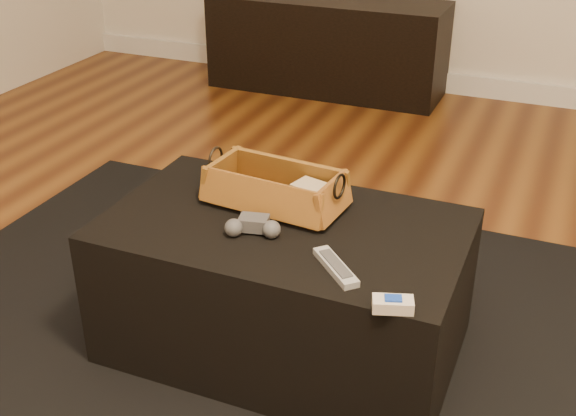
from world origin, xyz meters
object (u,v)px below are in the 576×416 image
at_px(tv_remote, 267,198).
at_px(silver_remote, 336,267).
at_px(wicker_basket, 275,190).
at_px(game_controller, 253,226).
at_px(ottoman, 284,286).
at_px(cream_gadget, 393,304).
at_px(media_cabinet, 327,45).

distance_m(tv_remote, silver_remote, 0.39).
bearing_deg(wicker_basket, game_controller, -85.45).
bearing_deg(wicker_basket, ottoman, -53.79).
bearing_deg(tv_remote, silver_remote, -40.47).
bearing_deg(cream_gadget, game_controller, 156.49).
distance_m(ottoman, tv_remote, 0.26).
bearing_deg(wicker_basket, silver_remote, -43.55).
distance_m(wicker_basket, silver_remote, 0.39).
relative_size(tv_remote, silver_remote, 1.34).
bearing_deg(game_controller, tv_remote, 102.09).
distance_m(tv_remote, game_controller, 0.17).
bearing_deg(wicker_basket, media_cabinet, 106.25).
bearing_deg(media_cabinet, cream_gadget, -67.17).
height_order(media_cabinet, silver_remote, media_cabinet).
relative_size(media_cabinet, ottoman, 1.38).
distance_m(silver_remote, cream_gadget, 0.21).
xyz_separation_m(wicker_basket, silver_remote, (0.28, -0.26, -0.04)).
height_order(tv_remote, game_controller, game_controller).
bearing_deg(game_controller, ottoman, 60.67).
bearing_deg(ottoman, tv_remote, 138.73).
relative_size(media_cabinet, wicker_basket, 3.26).
bearing_deg(cream_gadget, ottoman, 143.88).
bearing_deg(silver_remote, media_cabinet, 110.32).
relative_size(ottoman, silver_remote, 6.28).
distance_m(media_cabinet, ottoman, 2.49).
bearing_deg(silver_remote, wicker_basket, 136.45).
distance_m(tv_remote, cream_gadget, 0.59).
xyz_separation_m(media_cabinet, cream_gadget, (1.12, -2.66, 0.18)).
height_order(ottoman, tv_remote, tv_remote).
relative_size(media_cabinet, cream_gadget, 13.36).
height_order(tv_remote, cream_gadget, tv_remote).
xyz_separation_m(game_controller, silver_remote, (0.26, -0.08, -0.01)).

